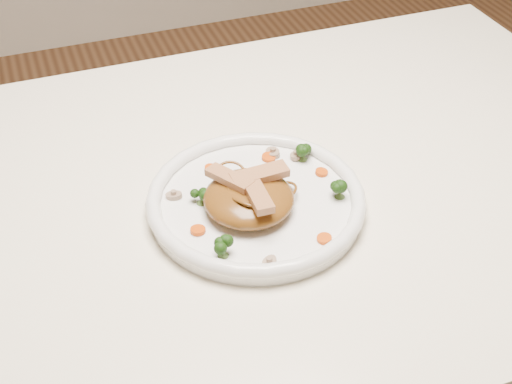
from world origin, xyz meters
name	(u,v)px	position (x,y,z in m)	size (l,w,h in m)	color
table	(266,232)	(0.00, 0.00, 0.65)	(1.20, 0.80, 0.75)	white
plate	(256,205)	(-0.04, -0.05, 0.76)	(0.29, 0.29, 0.02)	white
noodle_mound	(249,198)	(-0.05, -0.07, 0.78)	(0.12, 0.12, 0.04)	brown
chicken_a	(260,175)	(-0.03, -0.05, 0.81)	(0.08, 0.02, 0.01)	tan
chicken_b	(230,178)	(-0.07, -0.04, 0.81)	(0.07, 0.02, 0.01)	tan
chicken_c	(257,194)	(-0.05, -0.09, 0.81)	(0.07, 0.02, 0.01)	tan
broccoli_0	(303,151)	(0.06, 0.01, 0.78)	(0.03, 0.03, 0.03)	#18390C
broccoli_1	(201,195)	(-0.11, -0.03, 0.78)	(0.02, 0.02, 0.03)	#18390C
broccoli_2	(223,246)	(-0.11, -0.14, 0.78)	(0.03, 0.03, 0.03)	#18390C
broccoli_3	(341,189)	(0.07, -0.09, 0.78)	(0.02, 0.02, 0.03)	#18390C
carrot_0	(269,157)	(0.01, 0.03, 0.77)	(0.02, 0.02, 0.01)	#D54B07
carrot_1	(198,230)	(-0.13, -0.09, 0.77)	(0.02, 0.02, 0.01)	#D54B07
carrot_2	(322,172)	(0.07, -0.03, 0.77)	(0.02, 0.02, 0.01)	#D54B07
carrot_3	(211,168)	(-0.07, 0.03, 0.77)	(0.02, 0.02, 0.01)	#D54B07
carrot_4	(324,239)	(0.02, -0.15, 0.77)	(0.02, 0.02, 0.01)	#D54B07
mushroom_0	(269,263)	(-0.06, -0.17, 0.77)	(0.02, 0.02, 0.01)	tan
mushroom_1	(296,156)	(0.05, 0.02, 0.77)	(0.02, 0.02, 0.01)	tan
mushroom_2	(174,196)	(-0.14, -0.01, 0.77)	(0.02, 0.02, 0.01)	tan
mushroom_3	(273,153)	(0.02, 0.03, 0.77)	(0.03, 0.03, 0.01)	tan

